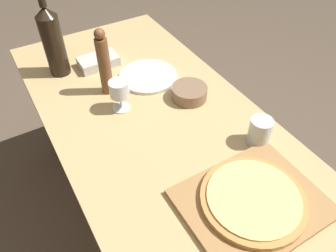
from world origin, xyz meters
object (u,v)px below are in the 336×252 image
at_px(pepper_mill, 104,63).
at_px(wine_bottle, 53,41).
at_px(pizza, 253,199).
at_px(wine_glass, 119,90).
at_px(small_bowl, 189,93).

bearing_deg(pepper_mill, wine_bottle, 118.69).
height_order(pizza, wine_bottle, wine_bottle).
xyz_separation_m(wine_bottle, wine_glass, (0.13, -0.35, -0.06)).
height_order(pepper_mill, small_bowl, pepper_mill).
bearing_deg(pizza, small_bowl, 77.40).
height_order(wine_bottle, wine_glass, wine_bottle).
height_order(pizza, wine_glass, wine_glass).
bearing_deg(wine_glass, wine_bottle, 109.62).
bearing_deg(pizza, pepper_mill, 101.83).
bearing_deg(pepper_mill, small_bowl, -37.85).
relative_size(pizza, pepper_mill, 1.10).
bearing_deg(pizza, wine_bottle, 106.29).
distance_m(wine_bottle, wine_glass, 0.38).
xyz_separation_m(pizza, pepper_mill, (-0.15, 0.71, 0.10)).
xyz_separation_m(pepper_mill, small_bowl, (0.26, -0.20, -0.11)).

